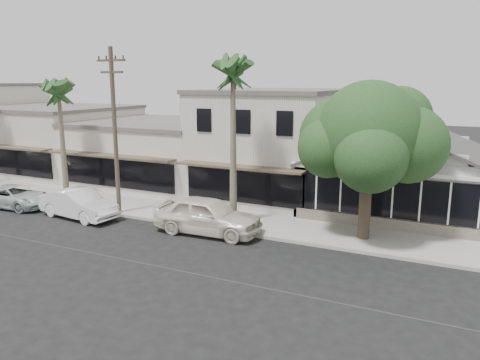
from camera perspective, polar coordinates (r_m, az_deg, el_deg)
The scene contains 13 objects.
ground at distance 17.91m, azimuth -2.65°, elevation -11.94°, with size 140.00×140.00×0.00m, color black.
sidewalk_north at distance 27.35m, azimuth -10.79°, elevation -3.44°, with size 90.00×3.50×0.15m, color #9E9991.
corner_shop at distance 27.41m, azimuth 19.37°, elevation 1.56°, with size 10.40×8.60×5.10m.
row_building_near at distance 30.18m, azimuth 4.42°, elevation 4.33°, with size 8.00×10.00×6.50m, color silver.
row_building_midnear at distance 34.59m, azimuth -9.67°, elevation 3.26°, with size 10.00×10.00×4.20m, color beige.
row_building_midfar at distance 41.45m, azimuth -21.69°, elevation 4.57°, with size 11.00×10.00×5.00m, color silver.
utility_pole at distance 25.92m, azimuth -15.02°, elevation 6.13°, with size 1.80×0.24×9.00m.
car_0 at distance 22.64m, azimuth -3.97°, elevation -4.33°, with size 2.14×5.31×1.81m, color silver.
car_1 at distance 26.62m, azimuth -19.06°, elevation -2.77°, with size 1.65×4.72×1.55m, color white.
car_2 at distance 30.32m, azimuth -25.81°, elevation -1.82°, with size 2.14×4.63×1.29m, color #B0BEBA.
shade_tree at distance 21.74m, azimuth 15.39°, elevation 5.12°, with size 6.60×5.97×7.32m.
palm_east at distance 22.88m, azimuth -0.87°, elevation 12.85°, with size 3.26×3.26×8.85m.
palm_mid at distance 30.77m, azimuth -21.26°, elevation 10.04°, with size 3.27×3.27×7.80m.
Camera 1 is at (7.79, -14.39, 7.27)m, focal length 35.00 mm.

